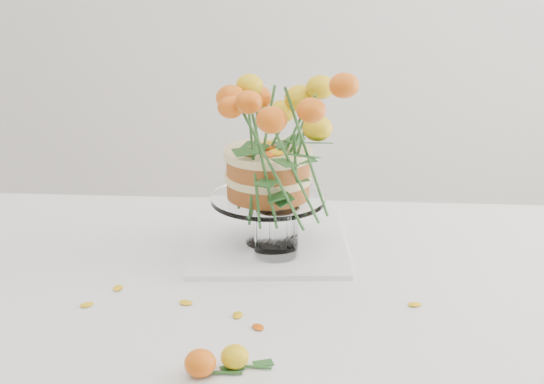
% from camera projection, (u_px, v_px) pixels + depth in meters
% --- Properties ---
extents(table, '(1.43, 0.93, 0.76)m').
position_uv_depth(table, '(256.00, 318.00, 1.51)').
color(table, tan).
rests_on(table, ground).
extents(napkin, '(0.35, 0.35, 0.01)m').
position_uv_depth(napkin, '(268.00, 244.00, 1.63)').
color(napkin, white).
rests_on(napkin, table).
extents(cake_stand, '(0.24, 0.24, 0.22)m').
position_uv_depth(cake_stand, '(268.00, 178.00, 1.58)').
color(cake_stand, white).
rests_on(cake_stand, napkin).
extents(rose_vase, '(0.30, 0.30, 0.46)m').
position_uv_depth(rose_vase, '(276.00, 135.00, 1.49)').
color(rose_vase, white).
rests_on(rose_vase, table).
extents(loose_rose_near, '(0.08, 0.05, 0.04)m').
position_uv_depth(loose_rose_near, '(235.00, 357.00, 1.19)').
color(loose_rose_near, yellow).
rests_on(loose_rose_near, table).
extents(loose_rose_far, '(0.09, 0.05, 0.04)m').
position_uv_depth(loose_rose_far, '(201.00, 363.00, 1.17)').
color(loose_rose_far, '#E2550B').
rests_on(loose_rose_far, table).
extents(stray_petal_a, '(0.03, 0.02, 0.00)m').
position_uv_depth(stray_petal_a, '(186.00, 303.00, 1.39)').
color(stray_petal_a, '#EEAF0F').
rests_on(stray_petal_a, table).
extents(stray_petal_b, '(0.03, 0.02, 0.00)m').
position_uv_depth(stray_petal_b, '(238.00, 315.00, 1.35)').
color(stray_petal_b, '#EEAF0F').
rests_on(stray_petal_b, table).
extents(stray_petal_c, '(0.03, 0.02, 0.00)m').
position_uv_depth(stray_petal_c, '(258.00, 327.00, 1.31)').
color(stray_petal_c, '#EEAF0F').
rests_on(stray_petal_c, table).
extents(stray_petal_d, '(0.03, 0.02, 0.00)m').
position_uv_depth(stray_petal_d, '(118.00, 288.00, 1.45)').
color(stray_petal_d, '#EEAF0F').
rests_on(stray_petal_d, table).
extents(stray_petal_e, '(0.03, 0.02, 0.00)m').
position_uv_depth(stray_petal_e, '(87.00, 305.00, 1.38)').
color(stray_petal_e, '#EEAF0F').
rests_on(stray_petal_e, table).
extents(stray_petal_f, '(0.03, 0.02, 0.00)m').
position_uv_depth(stray_petal_f, '(415.00, 305.00, 1.39)').
color(stray_petal_f, '#EEAF0F').
rests_on(stray_petal_f, table).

